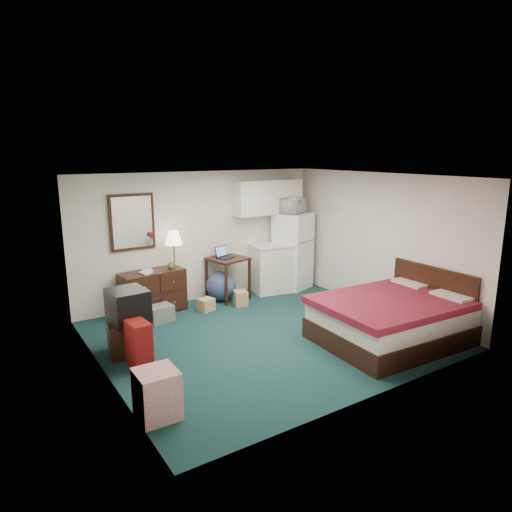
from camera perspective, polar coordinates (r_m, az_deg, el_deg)
floor at (r=7.40m, az=1.17°, el=-9.84°), size 5.00×4.50×0.01m
ceiling at (r=6.83m, az=1.27°, el=9.87°), size 5.00×4.50×0.01m
walls at (r=7.01m, az=1.22°, el=-0.38°), size 5.01×4.51×2.50m
mirror at (r=8.34m, az=-15.24°, el=4.12°), size 0.80×0.06×1.00m
upper_cabinets at (r=9.40m, az=1.52°, el=7.36°), size 1.50×0.35×0.70m
headboard at (r=8.02m, az=21.17°, el=-4.74°), size 0.06×1.56×1.00m
dresser at (r=8.47m, az=-12.79°, el=-4.40°), size 1.20×0.67×0.78m
floor_lamp at (r=8.54m, az=-10.12°, el=-1.74°), size 0.34×0.34×1.46m
desk at (r=9.02m, az=-3.52°, el=-2.81°), size 0.78×0.78×0.84m
exercise_ball at (r=8.97m, az=-4.37°, el=-3.76°), size 0.70×0.70×0.59m
kitchen_counter at (r=9.53m, az=2.14°, el=-1.51°), size 0.98×0.81×0.97m
fridge at (r=9.72m, az=4.61°, el=0.66°), size 0.85×0.85×1.61m
bed at (r=7.35m, az=16.45°, el=-7.72°), size 2.20×1.76×0.68m
tv_stand at (r=6.96m, az=-15.94°, el=-9.71°), size 0.57×0.60×0.49m
suitcase at (r=6.46m, az=-14.41°, el=-10.67°), size 0.28×0.41×0.64m
retail_box at (r=5.33m, az=-12.26°, el=-16.50°), size 0.45×0.45×0.55m
file_bin at (r=8.07m, az=-11.87°, el=-7.05°), size 0.45×0.36×0.29m
cardboard_box_a at (r=8.48m, az=-6.27°, el=-6.06°), size 0.32×0.29×0.23m
cardboard_box_b at (r=8.71m, az=-1.93°, el=-5.29°), size 0.31×0.34×0.28m
laptop at (r=8.87m, az=-3.81°, el=0.45°), size 0.39×0.36×0.22m
crt_tv at (r=6.76m, az=-15.72°, el=-6.02°), size 0.55×0.59×0.48m
microwave at (r=9.55m, az=4.58°, el=6.54°), size 0.67×0.57×0.40m
book_a at (r=8.17m, az=-14.18°, el=-1.40°), size 0.17×0.06×0.24m
book_b at (r=8.34m, az=-14.04°, el=-1.12°), size 0.18×0.04×0.24m
mug at (r=8.47m, az=-10.61°, el=-1.12°), size 0.16×0.14×0.13m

